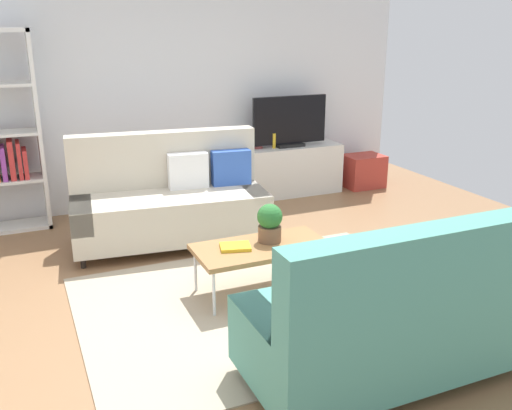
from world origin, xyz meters
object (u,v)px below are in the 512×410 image
object	(u,v)px
couch_beige	(171,200)
bottle_0	(274,141)
table_book_0	(235,247)
vase_0	(245,142)
potted_plant	(270,222)
tv	(290,122)
tv_console	(288,170)
storage_trunk	(363,171)
coffee_table	(262,249)
vase_1	(258,142)
couch_green	(399,315)

from	to	relation	value
couch_beige	bottle_0	size ratio (longest dim) A/B	10.47
table_book_0	vase_0	distance (m)	2.74
vase_0	potted_plant	bearing A→B (deg)	-108.03
tv	bottle_0	bearing A→B (deg)	-174.91
tv_console	storage_trunk	bearing A→B (deg)	-5.19
storage_trunk	coffee_table	bearing A→B (deg)	-137.43
storage_trunk	vase_1	world-z (taller)	vase_1
tv	vase_1	world-z (taller)	tv
table_book_0	bottle_0	xyz separation A→B (m)	(1.47, 2.40, 0.30)
couch_beige	couch_green	xyz separation A→B (m)	(0.66, -2.84, -0.01)
coffee_table	potted_plant	distance (m)	0.22
storage_trunk	vase_1	size ratio (longest dim) A/B	3.11
couch_beige	tv_console	size ratio (longest dim) A/B	1.41
storage_trunk	table_book_0	bearing A→B (deg)	-140.12
couch_green	tv_console	size ratio (longest dim) A/B	1.36
couch_green	table_book_0	world-z (taller)	couch_green
couch_green	table_book_0	bearing A→B (deg)	109.47
vase_1	vase_0	bearing A→B (deg)	180.00
couch_beige	tv_console	xyz separation A→B (m)	(1.85, 1.05, -0.13)
tv_console	couch_beige	bearing A→B (deg)	-150.51
storage_trunk	potted_plant	xyz separation A→B (m)	(-2.48, -2.30, 0.36)
coffee_table	bottle_0	world-z (taller)	bottle_0
storage_trunk	vase_0	world-z (taller)	vase_0
couch_beige	tv_console	bearing A→B (deg)	-144.29
couch_beige	potted_plant	size ratio (longest dim) A/B	6.16
table_book_0	vase_0	size ratio (longest dim) A/B	1.39
table_book_0	vase_1	xyz separation A→B (m)	(1.29, 2.49, 0.29)
bottle_0	potted_plant	bearing A→B (deg)	-116.02
tv	table_book_0	size ratio (longest dim) A/B	4.17
tv_console	potted_plant	size ratio (longest dim) A/B	4.35
couch_beige	tv	world-z (taller)	tv
vase_1	bottle_0	world-z (taller)	bottle_0
table_book_0	bottle_0	bearing A→B (deg)	58.43
tv_console	vase_1	size ratio (longest dim) A/B	8.37
tv	bottle_0	distance (m)	0.31
couch_beige	storage_trunk	world-z (taller)	couch_beige
coffee_table	table_book_0	bearing A→B (deg)	172.68
potted_plant	table_book_0	distance (m)	0.36
bottle_0	tv_console	bearing A→B (deg)	10.10
tv_console	vase_0	xyz separation A→B (m)	(-0.58, 0.05, 0.41)
couch_beige	bottle_0	world-z (taller)	couch_beige
storage_trunk	table_book_0	distance (m)	3.65
table_book_0	coffee_table	bearing A→B (deg)	-7.32
tv	vase_1	distance (m)	0.48
potted_plant	vase_0	size ratio (longest dim) A/B	1.86
couch_green	tv	size ratio (longest dim) A/B	1.90
potted_plant	tv	bearing A→B (deg)	59.96
storage_trunk	potted_plant	bearing A→B (deg)	-137.09
couch_green	vase_0	size ratio (longest dim) A/B	10.99
tv_console	bottle_0	xyz separation A→B (m)	(-0.22, -0.04, 0.41)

